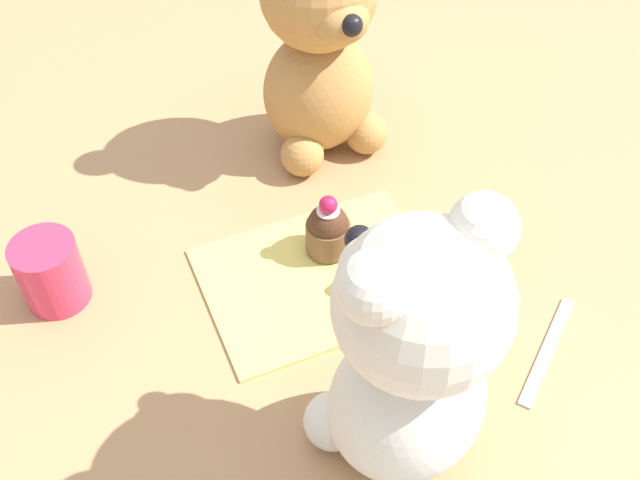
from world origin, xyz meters
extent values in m
plane|color=tan|center=(0.00, 0.00, 0.00)|extent=(4.00, 4.00, 0.00)
cube|color=#E0D166|center=(0.00, 0.00, 0.00)|extent=(0.23, 0.17, 0.01)
ellipsoid|color=silver|center=(0.01, 0.20, 0.07)|extent=(0.15, 0.14, 0.15)
sphere|color=silver|center=(0.01, 0.20, 0.20)|extent=(0.12, 0.12, 0.12)
ellipsoid|color=silver|center=(0.02, 0.15, 0.19)|extent=(0.07, 0.06, 0.05)
sphere|color=black|center=(0.03, 0.13, 0.20)|extent=(0.02, 0.02, 0.02)
sphere|color=silver|center=(-0.03, 0.19, 0.25)|extent=(0.05, 0.05, 0.05)
sphere|color=silver|center=(0.05, 0.21, 0.25)|extent=(0.05, 0.05, 0.05)
sphere|color=silver|center=(-0.02, 0.15, 0.02)|extent=(0.05, 0.05, 0.05)
sphere|color=silver|center=(0.06, 0.17, 0.02)|extent=(0.05, 0.05, 0.05)
ellipsoid|color=#B78447|center=(-0.08, -0.20, 0.07)|extent=(0.14, 0.12, 0.15)
ellipsoid|color=#B78447|center=(-0.09, -0.15, 0.19)|extent=(0.06, 0.06, 0.05)
sphere|color=black|center=(-0.09, -0.13, 0.20)|extent=(0.02, 0.02, 0.02)
sphere|color=#B78447|center=(-0.04, -0.16, 0.03)|extent=(0.05, 0.05, 0.05)
sphere|color=#B78447|center=(-0.13, -0.16, 0.03)|extent=(0.05, 0.05, 0.05)
cylinder|color=brown|center=(-0.06, 0.04, 0.02)|extent=(0.05, 0.05, 0.03)
sphere|color=#472819|center=(-0.06, 0.04, 0.04)|extent=(0.05, 0.05, 0.05)
cylinder|color=white|center=(-0.06, 0.04, 0.06)|extent=(0.03, 0.03, 0.00)
sphere|color=#B71947|center=(-0.06, 0.04, 0.07)|extent=(0.02, 0.02, 0.02)
cylinder|color=brown|center=(-0.02, -0.03, 0.02)|extent=(0.05, 0.05, 0.03)
sphere|color=#472819|center=(-0.02, -0.03, 0.04)|extent=(0.04, 0.04, 0.04)
cylinder|color=white|center=(-0.02, -0.03, 0.06)|extent=(0.02, 0.02, 0.00)
sphere|color=#B71947|center=(-0.02, -0.03, 0.07)|extent=(0.02, 0.02, 0.02)
cylinder|color=#DB3356|center=(0.25, -0.08, 0.04)|extent=(0.06, 0.06, 0.07)
cube|color=silver|center=(-0.16, 0.17, 0.00)|extent=(0.11, 0.09, 0.01)
camera|label=1|loc=(0.19, 0.45, 0.59)|focal=42.00mm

